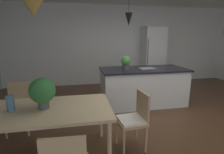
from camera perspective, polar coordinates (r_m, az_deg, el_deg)
The scene contains 12 objects.
ground_plane at distance 3.71m, azimuth 15.67°, elevation -14.45°, with size 10.00×8.40×0.04m, color #4C301E.
wall_back_kitchen at distance 6.38m, azimuth 3.16°, elevation 10.16°, with size 10.00×0.12×2.70m, color white.
dining_table at distance 2.56m, azimuth -23.95°, elevation -10.88°, with size 2.02×0.96×0.73m.
chair_kitchen_end at distance 2.70m, azimuth 7.20°, elevation -13.14°, with size 0.44×0.44×0.87m.
chair_far_left at distance 3.52m, azimuth -27.94°, elevation -8.27°, with size 0.40×0.40×0.87m.
kitchen_island at distance 4.44m, azimuth 9.99°, elevation -2.88°, with size 2.07×0.94×0.91m.
refrigerator at distance 6.36m, azimuth 13.01°, elevation 6.62°, with size 0.72×0.67×1.99m.
pendant_over_table at distance 2.24m, azimuth -24.29°, elevation 20.05°, with size 0.26×0.26×0.83m.
pendant_over_island_main at distance 4.16m, azimuth 5.43°, elevation 18.11°, with size 0.16×0.16×0.80m.
potted_plant_on_island at distance 4.17m, azimuth 4.52°, elevation 4.86°, with size 0.23×0.23×0.32m.
potted_plant_on_table at distance 2.46m, azimuth -21.61°, elevation -4.30°, with size 0.34×0.34×0.41m.
vase_on_dining_table at distance 2.59m, azimuth -30.02°, elevation -7.42°, with size 0.10×0.10×0.20m.
Camera 1 is at (-1.56, -2.92, 1.65)m, focal length 28.25 mm.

